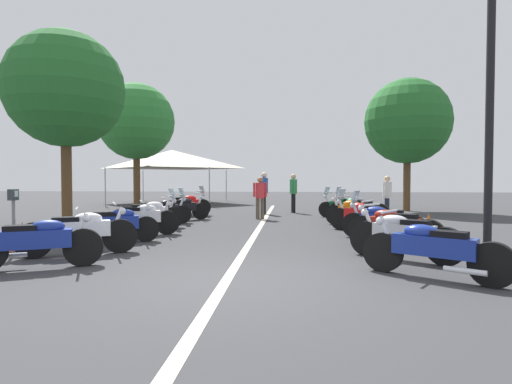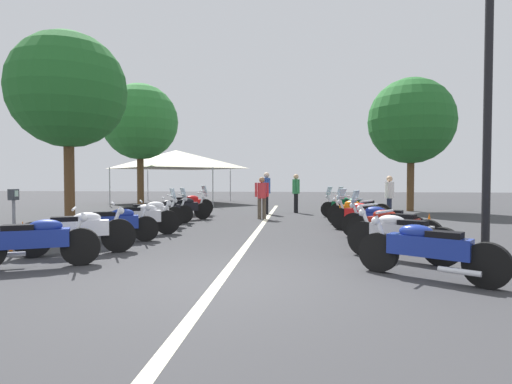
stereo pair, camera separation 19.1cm
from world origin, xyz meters
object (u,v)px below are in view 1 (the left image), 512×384
(motorcycle_left_row_2, at_px, (116,224))
(roadside_tree_1, at_px, (408,122))
(bystander_2, at_px, (387,194))
(bystander_4, at_px, (260,195))
(bystander_3, at_px, (264,189))
(motorcycle_left_row_6, at_px, (180,208))
(event_tent, at_px, (172,159))
(motorcycle_left_row_5, at_px, (163,210))
(bystander_0, at_px, (293,190))
(motorcycle_right_row_6, at_px, (357,208))
(parking_meter, at_px, (13,209))
(motorcycle_left_row_4, at_px, (149,213))
(motorcycle_right_row_3, at_px, (382,221))
(traffic_cone_2, at_px, (22,237))
(motorcycle_right_row_4, at_px, (364,215))
(motorcycle_left_row_0, at_px, (37,242))
(motorcycle_right_row_1, at_px, (403,235))
(motorcycle_right_row_0, at_px, (432,248))
(roadside_tree_2, at_px, (136,122))
(motorcycle_left_row_3, at_px, (140,218))
(street_lamp_twin_globe, at_px, (491,59))
(roadside_tree_0, at_px, (65,90))
(traffic_cone_1, at_px, (429,225))
(motorcycle_right_row_2, at_px, (393,227))
(motorcycle_left_row_7, at_px, (186,204))
(traffic_cone_0, at_px, (117,218))
(motorcycle_right_row_7, at_px, (344,206))
(motorcycle_right_row_5, at_px, (356,212))

(motorcycle_left_row_2, relative_size, roadside_tree_1, 0.31)
(bystander_2, height_order, bystander_4, bystander_2)
(bystander_3, bearing_deg, motorcycle_left_row_6, -135.72)
(event_tent, bearing_deg, motorcycle_left_row_5, -165.06)
(bystander_0, bearing_deg, motorcycle_right_row_6, -72.94)
(bystander_4, bearing_deg, parking_meter, 131.53)
(motorcycle_left_row_4, relative_size, parking_meter, 1.43)
(motorcycle_right_row_3, bearing_deg, traffic_cone_2, 42.17)
(motorcycle_right_row_4, bearing_deg, motorcycle_left_row_0, 76.49)
(motorcycle_left_row_6, distance_m, bystander_0, 5.41)
(motorcycle_left_row_0, relative_size, motorcycle_right_row_1, 1.09)
(motorcycle_right_row_0, xyz_separation_m, roadside_tree_2, (12.85, 9.47, 3.76))
(motorcycle_left_row_0, xyz_separation_m, motorcycle_left_row_3, (4.02, -0.23, 0.00))
(motorcycle_left_row_0, relative_size, motorcycle_right_row_3, 1.01)
(motorcycle_left_row_4, height_order, motorcycle_right_row_4, motorcycle_left_row_4)
(motorcycle_right_row_0, xyz_separation_m, traffic_cone_2, (1.73, 7.64, -0.16))
(street_lamp_twin_globe, bearing_deg, roadside_tree_0, 65.70)
(roadside_tree_1, bearing_deg, traffic_cone_2, 136.25)
(motorcycle_right_row_0, relative_size, traffic_cone_1, 3.06)
(motorcycle_right_row_6, bearing_deg, motorcycle_left_row_0, 77.59)
(motorcycle_left_row_5, relative_size, motorcycle_right_row_2, 0.94)
(motorcycle_right_row_2, relative_size, event_tent, 0.29)
(parking_meter, relative_size, bystander_2, 0.81)
(motorcycle_left_row_7, xyz_separation_m, bystander_3, (1.36, -2.99, 0.56))
(traffic_cone_0, xyz_separation_m, bystander_0, (5.81, -5.42, 0.70))
(motorcycle_left_row_4, bearing_deg, bystander_0, 22.59)
(motorcycle_left_row_2, bearing_deg, motorcycle_left_row_4, 68.11)
(traffic_cone_1, height_order, bystander_3, bystander_3)
(motorcycle_left_row_7, xyz_separation_m, motorcycle_right_row_6, (-1.51, -6.39, -0.00))
(motorcycle_left_row_7, xyz_separation_m, bystander_4, (-0.79, -2.98, 0.43))
(roadside_tree_0, bearing_deg, motorcycle_right_row_2, -110.94)
(motorcycle_left_row_5, distance_m, roadside_tree_1, 12.00)
(motorcycle_left_row_4, xyz_separation_m, bystander_3, (5.44, -3.05, 0.57))
(motorcycle_left_row_2, distance_m, roadside_tree_2, 11.19)
(motorcycle_right_row_2, bearing_deg, motorcycle_left_row_3, 19.41)
(motorcycle_right_row_3, relative_size, motorcycle_right_row_6, 0.97)
(motorcycle_left_row_5, xyz_separation_m, motorcycle_right_row_4, (-1.34, -6.19, 0.01))
(motorcycle_right_row_2, relative_size, bystander_4, 1.17)
(motorcycle_right_row_1, relative_size, roadside_tree_1, 0.29)
(bystander_0, height_order, bystander_2, bystander_0)
(motorcycle_right_row_0, distance_m, event_tent, 20.14)
(motorcycle_left_row_3, height_order, motorcycle_right_row_0, motorcycle_left_row_3)
(motorcycle_right_row_4, relative_size, bystander_0, 1.08)
(motorcycle_left_row_6, distance_m, motorcycle_right_row_2, 8.21)
(motorcycle_left_row_5, xyz_separation_m, traffic_cone_0, (-0.94, 1.16, -0.17))
(motorcycle_left_row_7, relative_size, motorcycle_right_row_7, 0.93)
(motorcycle_left_row_4, xyz_separation_m, motorcycle_left_row_7, (4.08, -0.06, 0.01))
(motorcycle_left_row_6, bearing_deg, traffic_cone_0, -146.07)
(traffic_cone_0, bearing_deg, motorcycle_right_row_5, -82.61)
(bystander_2, distance_m, bystander_4, 4.59)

